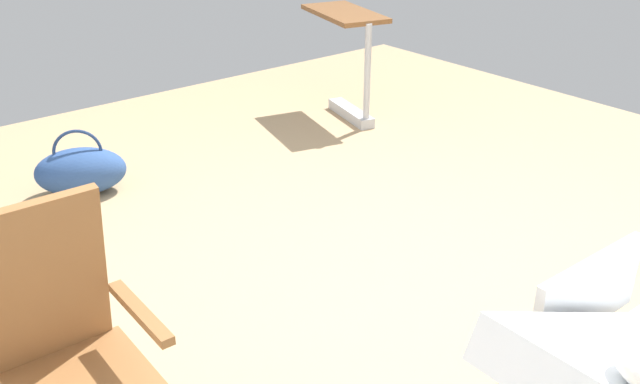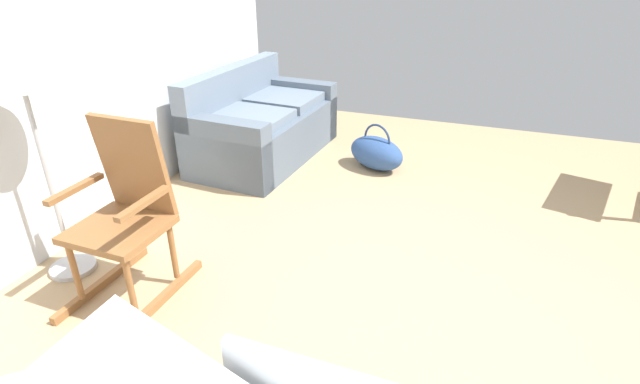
{
  "view_description": "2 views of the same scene",
  "coord_description": "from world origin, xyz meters",
  "px_view_note": "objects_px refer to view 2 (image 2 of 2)",
  "views": [
    {
      "loc": [
        -2.35,
        2.24,
        1.96
      ],
      "look_at": [
        -0.26,
        0.53,
        0.65
      ],
      "focal_mm": 39.52,
      "sensor_mm": 36.0,
      "label": 1
    },
    {
      "loc": [
        -2.35,
        -0.09,
        1.85
      ],
      "look_at": [
        -0.04,
        0.76,
        0.61
      ],
      "focal_mm": 27.13,
      "sensor_mm": 36.0,
      "label": 2
    }
  ],
  "objects_px": {
    "floor_lamp": "(21,79)",
    "duffel_bag": "(376,153)",
    "couch": "(262,126)",
    "rocking_chair": "(126,214)"
  },
  "relations": [
    {
      "from": "duffel_bag",
      "to": "floor_lamp",
      "type": "bearing_deg",
      "value": 147.38
    },
    {
      "from": "rocking_chair",
      "to": "floor_lamp",
      "type": "height_order",
      "value": "floor_lamp"
    },
    {
      "from": "rocking_chair",
      "to": "floor_lamp",
      "type": "relative_size",
      "value": 0.71
    },
    {
      "from": "couch",
      "to": "floor_lamp",
      "type": "height_order",
      "value": "floor_lamp"
    },
    {
      "from": "couch",
      "to": "duffel_bag",
      "type": "height_order",
      "value": "couch"
    },
    {
      "from": "couch",
      "to": "floor_lamp",
      "type": "relative_size",
      "value": 1.12
    },
    {
      "from": "floor_lamp",
      "to": "duffel_bag",
      "type": "bearing_deg",
      "value": -32.62
    },
    {
      "from": "rocking_chair",
      "to": "floor_lamp",
      "type": "xyz_separation_m",
      "value": [
        -0.0,
        0.52,
        0.72
      ]
    },
    {
      "from": "couch",
      "to": "duffel_bag",
      "type": "distance_m",
      "value": 1.13
    },
    {
      "from": "couch",
      "to": "duffel_bag",
      "type": "bearing_deg",
      "value": -85.22
    }
  ]
}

